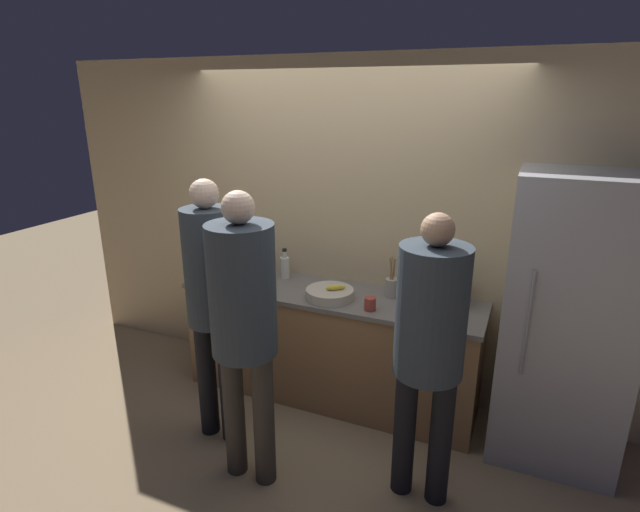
{
  "coord_description": "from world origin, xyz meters",
  "views": [
    {
      "loc": [
        1.32,
        -2.9,
        2.32
      ],
      "look_at": [
        0.0,
        0.14,
        1.24
      ],
      "focal_mm": 28.0,
      "sensor_mm": 36.0,
      "label": 1
    }
  ],
  "objects_px": {
    "fruit_bowl": "(330,294)",
    "utensil_crock": "(392,287)",
    "person_center": "(244,314)",
    "cup_red": "(370,304)",
    "refrigerator": "(567,323)",
    "bottle_dark": "(434,290)",
    "person_left": "(211,294)",
    "person_right": "(430,335)",
    "bottle_clear": "(285,267)",
    "bottle_green": "(253,279)",
    "potted_plant": "(459,286)",
    "cup_yellow": "(239,276)"
  },
  "relations": [
    {
      "from": "utensil_crock",
      "to": "cup_yellow",
      "type": "xyz_separation_m",
      "value": [
        -1.2,
        -0.18,
        -0.03
      ]
    },
    {
      "from": "person_left",
      "to": "potted_plant",
      "type": "relative_size",
      "value": 6.91
    },
    {
      "from": "person_right",
      "to": "fruit_bowl",
      "type": "height_order",
      "value": "person_right"
    },
    {
      "from": "refrigerator",
      "to": "bottle_dark",
      "type": "bearing_deg",
      "value": 168.99
    },
    {
      "from": "person_right",
      "to": "bottle_green",
      "type": "distance_m",
      "value": 1.56
    },
    {
      "from": "refrigerator",
      "to": "person_center",
      "type": "height_order",
      "value": "refrigerator"
    },
    {
      "from": "cup_red",
      "to": "bottle_dark",
      "type": "bearing_deg",
      "value": 42.32
    },
    {
      "from": "bottle_green",
      "to": "person_right",
      "type": "bearing_deg",
      "value": -21.4
    },
    {
      "from": "bottle_green",
      "to": "bottle_dark",
      "type": "bearing_deg",
      "value": 14.88
    },
    {
      "from": "person_right",
      "to": "person_left",
      "type": "bearing_deg",
      "value": -179.89
    },
    {
      "from": "bottle_dark",
      "to": "fruit_bowl",
      "type": "bearing_deg",
      "value": -159.82
    },
    {
      "from": "refrigerator",
      "to": "fruit_bowl",
      "type": "distance_m",
      "value": 1.57
    },
    {
      "from": "person_center",
      "to": "bottle_clear",
      "type": "bearing_deg",
      "value": 106.18
    },
    {
      "from": "refrigerator",
      "to": "person_center",
      "type": "relative_size",
      "value": 1.03
    },
    {
      "from": "utensil_crock",
      "to": "potted_plant",
      "type": "xyz_separation_m",
      "value": [
        0.47,
        0.04,
        0.07
      ]
    },
    {
      "from": "person_center",
      "to": "potted_plant",
      "type": "height_order",
      "value": "person_center"
    },
    {
      "from": "person_left",
      "to": "fruit_bowl",
      "type": "relative_size",
      "value": 5.23
    },
    {
      "from": "bottle_clear",
      "to": "person_center",
      "type": "bearing_deg",
      "value": -73.82
    },
    {
      "from": "refrigerator",
      "to": "cup_red",
      "type": "distance_m",
      "value": 1.25
    },
    {
      "from": "bottle_clear",
      "to": "cup_red",
      "type": "bearing_deg",
      "value": -21.71
    },
    {
      "from": "refrigerator",
      "to": "person_left",
      "type": "height_order",
      "value": "refrigerator"
    },
    {
      "from": "person_center",
      "to": "bottle_green",
      "type": "distance_m",
      "value": 0.95
    },
    {
      "from": "person_left",
      "to": "bottle_clear",
      "type": "xyz_separation_m",
      "value": [
        0.07,
        0.91,
        -0.1
      ]
    },
    {
      "from": "person_center",
      "to": "bottle_dark",
      "type": "bearing_deg",
      "value": 53.7
    },
    {
      "from": "person_center",
      "to": "bottle_clear",
      "type": "distance_m",
      "value": 1.23
    },
    {
      "from": "person_center",
      "to": "potted_plant",
      "type": "bearing_deg",
      "value": 48.43
    },
    {
      "from": "bottle_clear",
      "to": "bottle_dark",
      "type": "xyz_separation_m",
      "value": [
        1.2,
        0.01,
        -0.01
      ]
    },
    {
      "from": "refrigerator",
      "to": "bottle_dark",
      "type": "xyz_separation_m",
      "value": [
        -0.87,
        0.17,
        0.03
      ]
    },
    {
      "from": "refrigerator",
      "to": "bottle_clear",
      "type": "height_order",
      "value": "refrigerator"
    },
    {
      "from": "person_right",
      "to": "bottle_clear",
      "type": "height_order",
      "value": "person_right"
    },
    {
      "from": "cup_yellow",
      "to": "potted_plant",
      "type": "xyz_separation_m",
      "value": [
        1.67,
        0.22,
        0.09
      ]
    },
    {
      "from": "bottle_green",
      "to": "cup_red",
      "type": "height_order",
      "value": "bottle_green"
    },
    {
      "from": "person_center",
      "to": "cup_red",
      "type": "bearing_deg",
      "value": 59.55
    },
    {
      "from": "person_center",
      "to": "bottle_green",
      "type": "xyz_separation_m",
      "value": [
        -0.43,
        0.83,
        -0.14
      ]
    },
    {
      "from": "person_right",
      "to": "bottle_clear",
      "type": "bearing_deg",
      "value": 146.22
    },
    {
      "from": "person_left",
      "to": "person_center",
      "type": "relative_size",
      "value": 1.0
    },
    {
      "from": "bottle_dark",
      "to": "person_left",
      "type": "bearing_deg",
      "value": -144.24
    },
    {
      "from": "person_right",
      "to": "utensil_crock",
      "type": "distance_m",
      "value": 0.98
    },
    {
      "from": "bottle_clear",
      "to": "bottle_green",
      "type": "bearing_deg",
      "value": -105.67
    },
    {
      "from": "fruit_bowl",
      "to": "utensil_crock",
      "type": "xyz_separation_m",
      "value": [
        0.41,
        0.21,
        0.04
      ]
    },
    {
      "from": "fruit_bowl",
      "to": "cup_yellow",
      "type": "relative_size",
      "value": 3.51
    },
    {
      "from": "fruit_bowl",
      "to": "bottle_clear",
      "type": "height_order",
      "value": "bottle_clear"
    },
    {
      "from": "person_left",
      "to": "bottle_dark",
      "type": "xyz_separation_m",
      "value": [
        1.27,
        0.92,
        -0.11
      ]
    },
    {
      "from": "person_right",
      "to": "fruit_bowl",
      "type": "bearing_deg",
      "value": 142.62
    },
    {
      "from": "bottle_green",
      "to": "potted_plant",
      "type": "height_order",
      "value": "potted_plant"
    },
    {
      "from": "person_left",
      "to": "cup_red",
      "type": "xyz_separation_m",
      "value": [
        0.9,
        0.58,
        -0.15
      ]
    },
    {
      "from": "cup_red",
      "to": "potted_plant",
      "type": "height_order",
      "value": "potted_plant"
    },
    {
      "from": "refrigerator",
      "to": "cup_red",
      "type": "relative_size",
      "value": 20.27
    },
    {
      "from": "bottle_dark",
      "to": "cup_yellow",
      "type": "xyz_separation_m",
      "value": [
        -1.5,
        -0.23,
        -0.04
      ]
    },
    {
      "from": "bottle_green",
      "to": "cup_yellow",
      "type": "distance_m",
      "value": 0.24
    }
  ]
}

